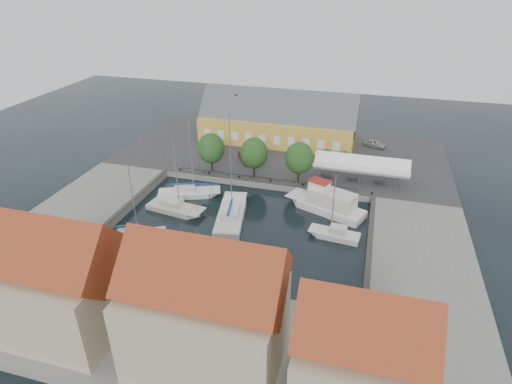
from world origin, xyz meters
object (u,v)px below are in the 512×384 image
warehouse (275,122)px  launch_nw (203,188)px  trawler (328,205)px  tent_canopy (361,165)px  car_red (246,157)px  west_boat_a (188,194)px  launch_sw (118,249)px  west_boat_d (132,237)px  east_boat_b (335,236)px  car_silver (375,144)px  center_sailboat (231,216)px  west_boat_b (175,209)px

warehouse → launch_nw: size_ratio=6.58×
warehouse → trawler: (12.88, -22.35, -3.41)m
tent_canopy → warehouse: bearing=140.1°
car_red → trawler: size_ratio=0.39×
trawler → west_boat_a: west_boat_a is taller
car_red → launch_sw: bearing=-139.9°
launch_sw → west_boat_d: bearing=76.5°
east_boat_b → car_silver: bearing=83.1°
center_sailboat → launch_sw: size_ratio=3.42×
warehouse → center_sailboat: (0.65, -27.87, -4.07)m
warehouse → trawler: bearing=-60.0°
car_silver → center_sailboat: (-17.67, -29.02, -1.32)m
tent_canopy → west_boat_d: bearing=-140.0°
west_boat_d → east_boat_b: bearing=16.6°
warehouse → trawler: warehouse is taller
trawler → west_boat_b: (-20.45, -5.62, -0.76)m
launch_nw → launch_sw: bearing=-102.6°
west_boat_d → west_boat_b: bearing=75.6°
car_silver → trawler: bearing=-174.8°
car_silver → west_boat_b: bearing=156.6°
car_silver → center_sailboat: center_sailboat is taller
west_boat_a → launch_sw: (-2.55, -14.89, -0.18)m
car_red → west_boat_d: bearing=-140.2°
west_boat_b → launch_nw: bearing=79.6°
car_red → trawler: trawler is taller
trawler → west_boat_d: 26.25m
car_silver → west_boat_a: 35.76m
car_red → west_boat_b: west_boat_b is taller
tent_canopy → west_boat_b: west_boat_b is taller
tent_canopy → west_boat_a: 26.27m
warehouse → tent_canopy: warehouse is taller
car_red → launch_sw: (-7.87, -27.08, -1.66)m
west_boat_b → west_boat_d: (-2.03, -7.91, 0.01)m
tent_canopy → car_red: 19.20m
west_boat_d → launch_nw: 15.60m
trawler → west_boat_d: west_boat_d is taller
west_boat_a → launch_nw: 3.11m
car_silver → launch_nw: size_ratio=0.92×
trawler → east_boat_b: 6.60m
warehouse → west_boat_d: bearing=-105.0°
trawler → west_boat_d: (-22.48, -13.53, -0.75)m
west_boat_a → tent_canopy: bearing=21.5°
tent_canopy → west_boat_b: bearing=-149.7°
warehouse → car_silver: 18.56m
tent_canopy → trawler: bearing=-113.7°
car_silver → west_boat_a: (-25.96, -24.56, -1.41)m
east_boat_b → launch_nw: size_ratio=2.08×
car_silver → launch_nw: 32.87m
warehouse → east_boat_b: bearing=-62.8°
west_boat_a → launch_nw: size_ratio=2.79×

